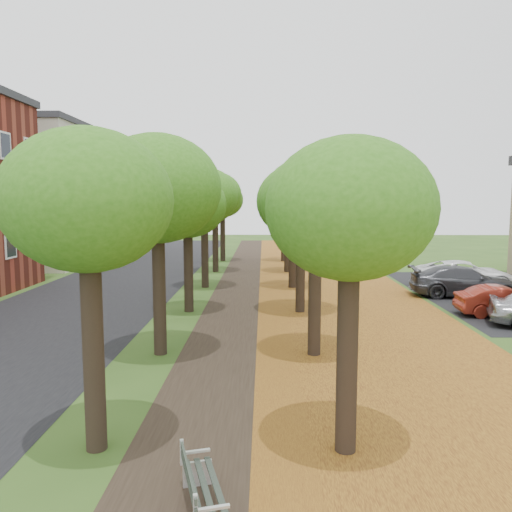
{
  "coord_description": "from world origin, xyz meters",
  "views": [
    {
      "loc": [
        1.02,
        -9.13,
        4.79
      ],
      "look_at": [
        0.71,
        11.26,
        2.5
      ],
      "focal_mm": 35.0,
      "sensor_mm": 36.0,
      "label": 1
    }
  ],
  "objects_px": {
    "bench": "(201,489)",
    "car_white": "(465,274)",
    "car_red": "(504,301)",
    "car_grey": "(464,282)"
  },
  "relations": [
    {
      "from": "bench",
      "to": "car_white",
      "type": "height_order",
      "value": "car_white"
    },
    {
      "from": "car_red",
      "to": "car_white",
      "type": "xyz_separation_m",
      "value": [
        1.08,
        6.79,
        0.12
      ]
    },
    {
      "from": "car_grey",
      "to": "car_white",
      "type": "bearing_deg",
      "value": -16.58
    },
    {
      "from": "car_white",
      "to": "car_red",
      "type": "bearing_deg",
      "value": 179.0
    },
    {
      "from": "car_red",
      "to": "car_white",
      "type": "bearing_deg",
      "value": -5.86
    },
    {
      "from": "car_grey",
      "to": "car_red",
      "type": "bearing_deg",
      "value": -173.71
    },
    {
      "from": "car_red",
      "to": "car_grey",
      "type": "height_order",
      "value": "car_grey"
    },
    {
      "from": "bench",
      "to": "car_white",
      "type": "bearing_deg",
      "value": -46.63
    },
    {
      "from": "car_red",
      "to": "car_grey",
      "type": "xyz_separation_m",
      "value": [
        0.0,
        4.23,
        0.13
      ]
    },
    {
      "from": "bench",
      "to": "car_red",
      "type": "xyz_separation_m",
      "value": [
        10.92,
        13.32,
        0.19
      ]
    }
  ]
}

